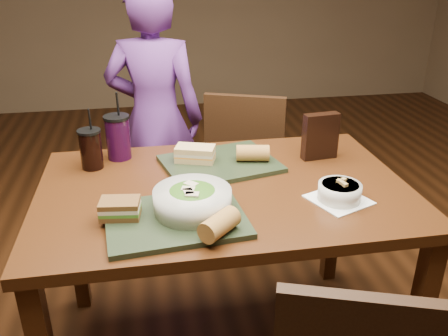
{
  "coord_description": "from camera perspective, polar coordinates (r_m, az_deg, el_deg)",
  "views": [
    {
      "loc": [
        -0.26,
        -1.48,
        1.5
      ],
      "look_at": [
        0.0,
        0.0,
        0.82
      ],
      "focal_mm": 38.0,
      "sensor_mm": 36.0,
      "label": 1
    }
  ],
  "objects": [
    {
      "name": "dining_table",
      "position": [
        1.72,
        -0.0,
        -4.86
      ],
      "size": [
        1.3,
        0.85,
        0.75
      ],
      "color": "#40200C",
      "rests_on": "ground"
    },
    {
      "name": "chair_far",
      "position": [
        2.46,
        1.89,
        0.32
      ],
      "size": [
        0.5,
        0.51,
        0.9
      ],
      "color": "black",
      "rests_on": "ground"
    },
    {
      "name": "diner",
      "position": [
        2.54,
        -8.28,
        5.83
      ],
      "size": [
        0.58,
        0.44,
        1.4
      ],
      "primitive_type": "imported",
      "rotation": [
        0.0,
        0.0,
        2.91
      ],
      "color": "#5E2C79",
      "rests_on": "ground"
    },
    {
      "name": "tray_near",
      "position": [
        1.47,
        -5.83,
        -6.14
      ],
      "size": [
        0.45,
        0.36,
        0.02
      ],
      "primitive_type": "cube",
      "rotation": [
        0.0,
        0.0,
        0.1
      ],
      "color": "black",
      "rests_on": "dining_table"
    },
    {
      "name": "tray_far",
      "position": [
        1.83,
        -0.47,
        0.52
      ],
      "size": [
        0.48,
        0.41,
        0.02
      ],
      "primitive_type": "cube",
      "rotation": [
        0.0,
        0.0,
        0.23
      ],
      "color": "black",
      "rests_on": "dining_table"
    },
    {
      "name": "salad_bowl",
      "position": [
        1.47,
        -3.82,
        -3.72
      ],
      "size": [
        0.24,
        0.24,
        0.08
      ],
      "color": "silver",
      "rests_on": "tray_near"
    },
    {
      "name": "soup_bowl",
      "position": [
        1.62,
        13.73,
        -2.77
      ],
      "size": [
        0.23,
        0.23,
        0.07
      ],
      "color": "white",
      "rests_on": "dining_table"
    },
    {
      "name": "sandwich_near",
      "position": [
        1.48,
        -12.4,
        -4.78
      ],
      "size": [
        0.13,
        0.1,
        0.06
      ],
      "color": "#593819",
      "rests_on": "tray_near"
    },
    {
      "name": "sandwich_far",
      "position": [
        1.83,
        -3.49,
        1.74
      ],
      "size": [
        0.17,
        0.12,
        0.06
      ],
      "color": "tan",
      "rests_on": "tray_far"
    },
    {
      "name": "baguette_near",
      "position": [
        1.36,
        -0.54,
        -6.81
      ],
      "size": [
        0.14,
        0.13,
        0.06
      ],
      "primitive_type": "cylinder",
      "rotation": [
        0.0,
        1.57,
        0.77
      ],
      "color": "#AD7533",
      "rests_on": "tray_near"
    },
    {
      "name": "baguette_far",
      "position": [
        1.83,
        3.47,
        1.81
      ],
      "size": [
        0.14,
        0.08,
        0.06
      ],
      "primitive_type": "cylinder",
      "rotation": [
        0.0,
        1.57,
        -0.18
      ],
      "color": "#AD7533",
      "rests_on": "tray_far"
    },
    {
      "name": "cup_cola",
      "position": [
        1.86,
        -15.72,
        2.24
      ],
      "size": [
        0.09,
        0.09,
        0.24
      ],
      "color": "black",
      "rests_on": "dining_table"
    },
    {
      "name": "cup_berry",
      "position": [
        1.92,
        -12.63,
        3.68
      ],
      "size": [
        0.1,
        0.1,
        0.27
      ],
      "color": "black",
      "rests_on": "dining_table"
    },
    {
      "name": "chip_bag",
      "position": [
        1.91,
        11.51,
        3.76
      ],
      "size": [
        0.15,
        0.06,
        0.19
      ],
      "primitive_type": "cube",
      "rotation": [
        0.0,
        0.0,
        0.11
      ],
      "color": "black",
      "rests_on": "dining_table"
    }
  ]
}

